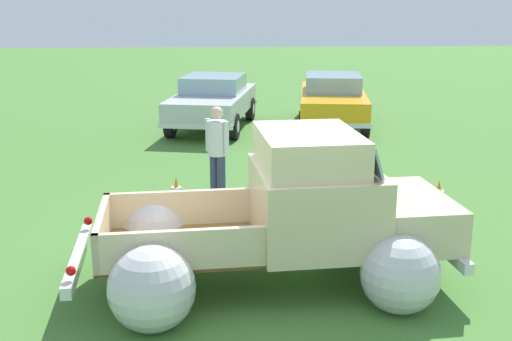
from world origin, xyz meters
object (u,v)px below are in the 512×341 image
object	(u,v)px
spectator_0	(217,147)
show_car_0	(213,100)
vintage_pickup_truck	(294,224)
lane_cone_0	(438,199)
lane_cone_1	(177,196)
show_car_1	(333,99)

from	to	relation	value
spectator_0	show_car_0	bearing A→B (deg)	-135.45
vintage_pickup_truck	lane_cone_0	bearing A→B (deg)	35.73
spectator_0	lane_cone_0	bearing A→B (deg)	115.03
lane_cone_0	lane_cone_1	world-z (taller)	same
show_car_1	spectator_0	bearing A→B (deg)	-18.07
show_car_0	lane_cone_1	xyz separation A→B (m)	(-0.55, -7.18, -0.47)
spectator_0	lane_cone_1	xyz separation A→B (m)	(-0.68, -0.74, -0.64)
spectator_0	vintage_pickup_truck	bearing A→B (deg)	58.99
show_car_0	lane_cone_0	size ratio (longest dim) A/B	7.12
vintage_pickup_truck	show_car_0	bearing A→B (deg)	91.67
show_car_0	lane_cone_1	world-z (taller)	show_car_0
show_car_0	show_car_1	xyz separation A→B (m)	(3.31, 0.03, -0.00)
show_car_0	lane_cone_0	xyz separation A→B (m)	(3.70, -7.62, -0.47)
vintage_pickup_truck	lane_cone_0	size ratio (longest dim) A/B	7.55
lane_cone_0	lane_cone_1	xyz separation A→B (m)	(-4.25, 0.44, 0.00)
vintage_pickup_truck	lane_cone_1	world-z (taller)	vintage_pickup_truck
vintage_pickup_truck	show_car_0	distance (m)	9.90
show_car_1	lane_cone_1	xyz separation A→B (m)	(-3.86, -7.20, -0.47)
show_car_1	spectator_0	world-z (taller)	spectator_0
show_car_0	spectator_0	size ratio (longest dim) A/B	2.69
vintage_pickup_truck	spectator_0	distance (m)	3.54
show_car_0	spectator_0	distance (m)	6.44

